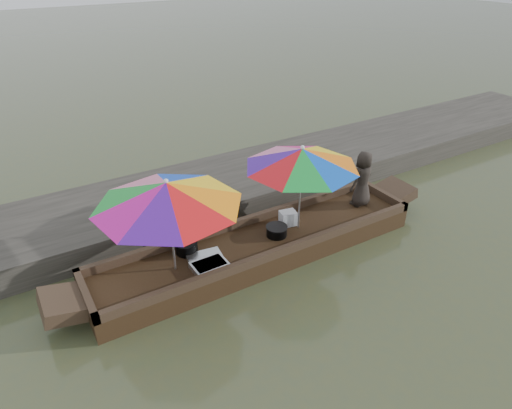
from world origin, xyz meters
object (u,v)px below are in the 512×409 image
tray_scallop (205,258)px  charcoal_grill (277,231)px  umbrella_stern (300,188)px  boat_hull (259,249)px  umbrella_bow (171,227)px  supply_bag (288,218)px  tray_crayfish (209,266)px  cooking_pot (187,247)px  vendor (363,179)px

tray_scallop → charcoal_grill: (1.36, -0.01, 0.05)m
tray_scallop → umbrella_stern: size_ratio=0.28×
boat_hull → umbrella_stern: umbrella_stern is taller
boat_hull → charcoal_grill: (0.34, -0.03, 0.26)m
umbrella_bow → supply_bag: bearing=4.3°
tray_scallop → umbrella_stern: 1.98m
tray_crayfish → charcoal_grill: bearing=9.2°
tray_crayfish → umbrella_bow: umbrella_bow is taller
charcoal_grill → tray_crayfish: bearing=-170.8°
umbrella_stern → tray_scallop: bearing=-179.3°
cooking_pot → umbrella_stern: size_ratio=0.18×
boat_hull → cooking_pot: 1.26m
cooking_pot → umbrella_bow: size_ratio=0.16×
boat_hull → supply_bag: size_ratio=20.81×
umbrella_bow → boat_hull: bearing=0.0°
tray_crayfish → tray_scallop: 0.24m
charcoal_grill → cooking_pot: bearing=167.4°
boat_hull → cooking_pot: cooking_pot is taller
tray_crayfish → charcoal_grill: 1.41m
tray_crayfish → umbrella_stern: bearing=7.7°
boat_hull → umbrella_stern: (0.82, 0.00, 0.95)m
charcoal_grill → vendor: (1.97, 0.09, 0.46)m
tray_crayfish → umbrella_stern: size_ratio=0.28×
charcoal_grill → vendor: bearing=2.6°
boat_hull → umbrella_bow: 1.79m
charcoal_grill → tray_scallop: bearing=179.7°
charcoal_grill → umbrella_bow: 1.98m
charcoal_grill → supply_bag: (0.37, 0.20, 0.05)m
vendor → tray_scallop: bearing=-10.2°
tray_crayfish → supply_bag: (1.76, 0.42, 0.09)m
boat_hull → supply_bag: (0.70, 0.17, 0.30)m
tray_crayfish → umbrella_bow: size_ratio=0.25×
boat_hull → tray_scallop: size_ratio=10.71×
cooking_pot → umbrella_stern: umbrella_stern is taller
cooking_pot → tray_crayfish: (0.13, -0.57, -0.05)m
cooking_pot → vendor: bearing=-4.1°
charcoal_grill → supply_bag: 0.42m
cooking_pot → supply_bag: supply_bag is taller
tray_scallop → charcoal_grill: size_ratio=1.54×
umbrella_bow → charcoal_grill: bearing=-0.9°
tray_crayfish → charcoal_grill: size_ratio=1.54×
tray_crayfish → charcoal_grill: charcoal_grill is taller
umbrella_bow → cooking_pot: bearing=43.4°
tray_scallop → supply_bag: (1.73, 0.19, 0.10)m
vendor → umbrella_bow: umbrella_bow is taller
umbrella_bow → umbrella_stern: 2.33m
vendor → umbrella_stern: bearing=-9.3°
boat_hull → vendor: size_ratio=5.33×
tray_crayfish → umbrella_stern: (1.87, 0.25, 0.73)m
charcoal_grill → umbrella_bow: size_ratio=0.16×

